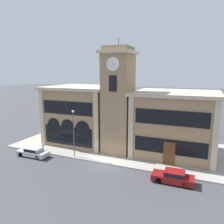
{
  "coord_description": "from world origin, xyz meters",
  "views": [
    {
      "loc": [
        11.48,
        -24.85,
        12.16
      ],
      "look_at": [
        -0.14,
        2.95,
        6.57
      ],
      "focal_mm": 35.0,
      "sensor_mm": 36.0,
      "label": 1
    }
  ],
  "objects_px": {
    "parked_car_near": "(33,152)",
    "parked_car_mid": "(173,176)",
    "street_lamp": "(74,127)",
    "bollard": "(43,148)"
  },
  "relations": [
    {
      "from": "parked_car_near",
      "to": "parked_car_mid",
      "type": "xyz_separation_m",
      "value": [
        19.77,
        -0.0,
        0.03
      ]
    },
    {
      "from": "parked_car_mid",
      "to": "street_lamp",
      "type": "height_order",
      "value": "street_lamp"
    },
    {
      "from": "parked_car_near",
      "to": "bollard",
      "type": "relative_size",
      "value": 4.51
    },
    {
      "from": "bollard",
      "to": "parked_car_mid",
      "type": "bearing_deg",
      "value": -5.38
    },
    {
      "from": "parked_car_near",
      "to": "street_lamp",
      "type": "bearing_deg",
      "value": -161.11
    },
    {
      "from": "parked_car_mid",
      "to": "street_lamp",
      "type": "distance_m",
      "value": 14.7
    },
    {
      "from": "parked_car_mid",
      "to": "street_lamp",
      "type": "bearing_deg",
      "value": -8.69
    },
    {
      "from": "street_lamp",
      "to": "bollard",
      "type": "distance_m",
      "value": 6.64
    },
    {
      "from": "parked_car_mid",
      "to": "bollard",
      "type": "distance_m",
      "value": 19.58
    },
    {
      "from": "street_lamp",
      "to": "bollard",
      "type": "xyz_separation_m",
      "value": [
        -5.42,
        -0.18,
        -3.83
      ]
    }
  ]
}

